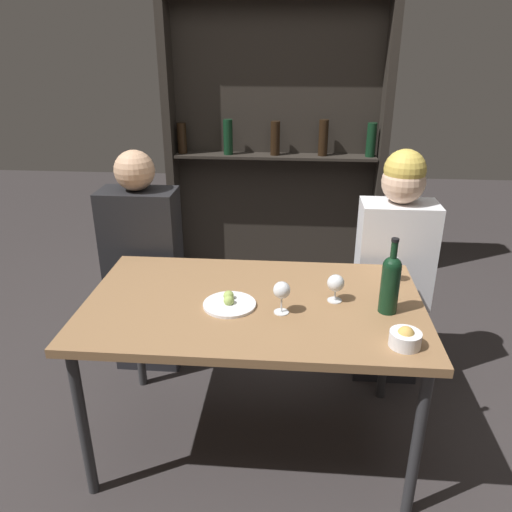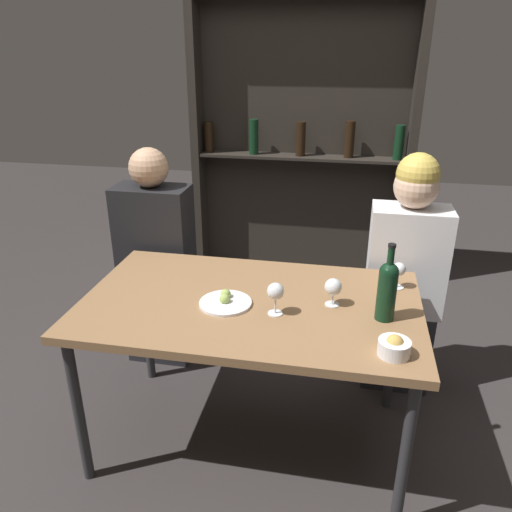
{
  "view_description": "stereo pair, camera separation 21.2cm",
  "coord_description": "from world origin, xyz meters",
  "px_view_note": "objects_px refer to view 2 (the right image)",
  "views": [
    {
      "loc": [
        0.16,
        -1.82,
        1.73
      ],
      "look_at": [
        0.0,
        0.12,
        0.88
      ],
      "focal_mm": 35.0,
      "sensor_mm": 36.0,
      "label": 1
    },
    {
      "loc": [
        0.37,
        -1.79,
        1.73
      ],
      "look_at": [
        0.0,
        0.12,
        0.88
      ],
      "focal_mm": 35.0,
      "sensor_mm": 36.0,
      "label": 2
    }
  ],
  "objects_px": {
    "food_plate_0": "(225,301)",
    "snack_bowl": "(394,347)",
    "wine_glass_1": "(333,288)",
    "wine_bottle": "(387,288)",
    "wine_glass_2": "(276,292)",
    "seated_person_right": "(404,278)",
    "seated_person_left": "(157,265)",
    "wine_glass_0": "(399,270)"
  },
  "relations": [
    {
      "from": "food_plate_0",
      "to": "seated_person_left",
      "type": "relative_size",
      "value": 0.18
    },
    {
      "from": "snack_bowl",
      "to": "seated_person_left",
      "type": "xyz_separation_m",
      "value": [
        -1.21,
        0.87,
        -0.18
      ]
    },
    {
      "from": "wine_bottle",
      "to": "wine_glass_1",
      "type": "distance_m",
      "value": 0.22
    },
    {
      "from": "wine_glass_0",
      "to": "seated_person_left",
      "type": "bearing_deg",
      "value": 164.96
    },
    {
      "from": "wine_glass_0",
      "to": "seated_person_left",
      "type": "distance_m",
      "value": 1.32
    },
    {
      "from": "wine_glass_0",
      "to": "wine_glass_1",
      "type": "relative_size",
      "value": 1.0
    },
    {
      "from": "wine_bottle",
      "to": "wine_glass_2",
      "type": "relative_size",
      "value": 2.32
    },
    {
      "from": "seated_person_right",
      "to": "wine_glass_0",
      "type": "bearing_deg",
      "value": -101.89
    },
    {
      "from": "wine_bottle",
      "to": "seated_person_right",
      "type": "distance_m",
      "value": 0.68
    },
    {
      "from": "seated_person_left",
      "to": "wine_glass_1",
      "type": "bearing_deg",
      "value": -29.14
    },
    {
      "from": "wine_glass_0",
      "to": "wine_glass_2",
      "type": "bearing_deg",
      "value": -146.12
    },
    {
      "from": "wine_glass_1",
      "to": "seated_person_right",
      "type": "relative_size",
      "value": 0.09
    },
    {
      "from": "wine_glass_1",
      "to": "wine_glass_2",
      "type": "bearing_deg",
      "value": -151.9
    },
    {
      "from": "wine_bottle",
      "to": "seated_person_right",
      "type": "height_order",
      "value": "seated_person_right"
    },
    {
      "from": "wine_glass_1",
      "to": "seated_person_left",
      "type": "relative_size",
      "value": 0.1
    },
    {
      "from": "seated_person_right",
      "to": "seated_person_left",
      "type": "bearing_deg",
      "value": 180.0
    },
    {
      "from": "wine_glass_0",
      "to": "seated_person_left",
      "type": "relative_size",
      "value": 0.1
    },
    {
      "from": "wine_bottle",
      "to": "wine_glass_0",
      "type": "height_order",
      "value": "wine_bottle"
    },
    {
      "from": "food_plate_0",
      "to": "snack_bowl",
      "type": "height_order",
      "value": "snack_bowl"
    },
    {
      "from": "wine_glass_2",
      "to": "seated_person_left",
      "type": "relative_size",
      "value": 0.11
    },
    {
      "from": "seated_person_left",
      "to": "wine_glass_2",
      "type": "bearing_deg",
      "value": -40.93
    },
    {
      "from": "wine_glass_2",
      "to": "snack_bowl",
      "type": "distance_m",
      "value": 0.49
    },
    {
      "from": "wine_glass_0",
      "to": "seated_person_right",
      "type": "bearing_deg",
      "value": 78.11
    },
    {
      "from": "wine_glass_1",
      "to": "wine_glass_2",
      "type": "relative_size",
      "value": 0.88
    },
    {
      "from": "wine_glass_0",
      "to": "food_plate_0",
      "type": "xyz_separation_m",
      "value": [
        -0.7,
        -0.29,
        -0.07
      ]
    },
    {
      "from": "wine_bottle",
      "to": "seated_person_right",
      "type": "bearing_deg",
      "value": 77.46
    },
    {
      "from": "wine_bottle",
      "to": "wine_glass_2",
      "type": "height_order",
      "value": "wine_bottle"
    },
    {
      "from": "seated_person_right",
      "to": "wine_bottle",
      "type": "bearing_deg",
      "value": -102.54
    },
    {
      "from": "wine_glass_1",
      "to": "snack_bowl",
      "type": "height_order",
      "value": "wine_glass_1"
    },
    {
      "from": "wine_glass_0",
      "to": "wine_glass_2",
      "type": "relative_size",
      "value": 0.88
    },
    {
      "from": "snack_bowl",
      "to": "seated_person_right",
      "type": "xyz_separation_m",
      "value": [
        0.12,
        0.87,
        -0.14
      ]
    },
    {
      "from": "seated_person_left",
      "to": "seated_person_right",
      "type": "distance_m",
      "value": 1.33
    },
    {
      "from": "wine_glass_2",
      "to": "seated_person_left",
      "type": "distance_m",
      "value": 1.04
    },
    {
      "from": "wine_glass_0",
      "to": "seated_person_right",
      "type": "distance_m",
      "value": 0.39
    },
    {
      "from": "wine_glass_2",
      "to": "wine_glass_1",
      "type": "bearing_deg",
      "value": 28.1
    },
    {
      "from": "food_plate_0",
      "to": "snack_bowl",
      "type": "distance_m",
      "value": 0.7
    },
    {
      "from": "wine_bottle",
      "to": "seated_person_left",
      "type": "relative_size",
      "value": 0.25
    },
    {
      "from": "wine_bottle",
      "to": "wine_glass_2",
      "type": "distance_m",
      "value": 0.43
    },
    {
      "from": "wine_bottle",
      "to": "food_plate_0",
      "type": "height_order",
      "value": "wine_bottle"
    },
    {
      "from": "snack_bowl",
      "to": "seated_person_left",
      "type": "height_order",
      "value": "seated_person_left"
    },
    {
      "from": "food_plate_0",
      "to": "seated_person_left",
      "type": "height_order",
      "value": "seated_person_left"
    },
    {
      "from": "wine_glass_0",
      "to": "food_plate_0",
      "type": "bearing_deg",
      "value": -157.82
    }
  ]
}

